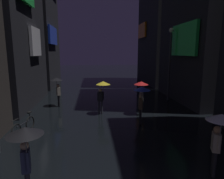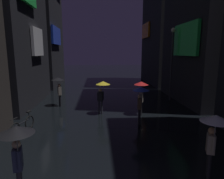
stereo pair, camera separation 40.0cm
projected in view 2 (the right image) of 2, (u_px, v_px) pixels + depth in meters
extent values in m
cube|color=white|center=(37.00, 42.00, 14.81)|extent=(0.20, 2.31, 2.02)
cube|color=black|center=(38.00, 12.00, 22.43)|extent=(4.00, 7.19, 16.66)
cube|color=#264CF9|center=(56.00, 36.00, 21.61)|extent=(0.20, 4.00, 1.85)
cube|color=#26E54C|center=(186.00, 39.00, 14.13)|extent=(0.20, 3.74, 2.27)
cube|color=orange|center=(146.00, 31.00, 25.80)|extent=(0.20, 3.44, 1.82)
cylinder|color=black|center=(141.00, 109.00, 12.43)|extent=(0.12, 0.12, 0.85)
cylinder|color=black|center=(141.00, 108.00, 12.60)|extent=(0.12, 0.12, 0.85)
cube|color=gray|center=(141.00, 97.00, 12.38)|extent=(0.33, 0.40, 0.60)
sphere|color=beige|center=(141.00, 91.00, 12.30)|extent=(0.22, 0.22, 0.22)
cylinder|color=gray|center=(141.00, 96.00, 12.55)|extent=(0.09, 0.09, 0.50)
cylinder|color=slate|center=(141.00, 91.00, 12.49)|extent=(0.02, 0.02, 0.77)
cone|color=red|center=(141.00, 83.00, 12.40)|extent=(0.90, 0.90, 0.20)
cylinder|color=black|center=(139.00, 116.00, 11.09)|extent=(0.12, 0.12, 0.85)
cylinder|color=black|center=(139.00, 117.00, 10.92)|extent=(0.12, 0.12, 0.85)
cube|color=brown|center=(140.00, 104.00, 10.87)|extent=(0.27, 0.37, 0.60)
sphere|color=tan|center=(140.00, 96.00, 10.79)|extent=(0.22, 0.22, 0.22)
cylinder|color=brown|center=(141.00, 104.00, 10.68)|extent=(0.09, 0.09, 0.50)
cylinder|color=slate|center=(141.00, 98.00, 10.62)|extent=(0.02, 0.02, 0.77)
cone|color=#263FB2|center=(141.00, 89.00, 10.53)|extent=(0.90, 0.90, 0.20)
cylinder|color=#2D2D38|center=(99.00, 107.00, 12.82)|extent=(0.12, 0.12, 0.85)
cylinder|color=#2D2D38|center=(102.00, 108.00, 12.78)|extent=(0.12, 0.12, 0.85)
cube|color=black|center=(100.00, 96.00, 12.67)|extent=(0.38, 0.30, 0.60)
sphere|color=tan|center=(100.00, 90.00, 12.59)|extent=(0.22, 0.22, 0.22)
cylinder|color=black|center=(103.00, 96.00, 12.67)|extent=(0.09, 0.09, 0.50)
cylinder|color=slate|center=(103.00, 90.00, 12.61)|extent=(0.02, 0.02, 0.77)
cone|color=yellow|center=(103.00, 83.00, 12.52)|extent=(0.90, 0.90, 0.20)
cylinder|color=black|center=(60.00, 101.00, 14.54)|extent=(0.12, 0.12, 0.85)
cylinder|color=black|center=(60.00, 100.00, 14.70)|extent=(0.12, 0.12, 0.85)
cube|color=gray|center=(59.00, 91.00, 14.48)|extent=(0.34, 0.40, 0.60)
sphere|color=tan|center=(59.00, 85.00, 14.41)|extent=(0.22, 0.22, 0.22)
cylinder|color=gray|center=(58.00, 90.00, 14.61)|extent=(0.09, 0.09, 0.50)
cylinder|color=slate|center=(58.00, 85.00, 14.55)|extent=(0.02, 0.02, 0.77)
cone|color=black|center=(58.00, 79.00, 14.46)|extent=(0.90, 0.90, 0.20)
cylinder|color=black|center=(208.00, 163.00, 6.36)|extent=(0.12, 0.12, 0.85)
cylinder|color=black|center=(209.00, 166.00, 6.19)|extent=(0.12, 0.12, 0.85)
cube|color=gray|center=(211.00, 143.00, 6.14)|extent=(0.33, 0.40, 0.60)
sphere|color=#9E7051|center=(212.00, 131.00, 6.06)|extent=(0.22, 0.22, 0.22)
cylinder|color=gray|center=(214.00, 145.00, 5.95)|extent=(0.09, 0.09, 0.50)
cylinder|color=slate|center=(215.00, 134.00, 5.89)|extent=(0.02, 0.02, 0.77)
cone|color=silver|center=(216.00, 118.00, 5.80)|extent=(0.90, 0.90, 0.20)
cube|color=#333859|center=(18.00, 159.00, 5.26)|extent=(0.30, 0.38, 0.60)
sphere|color=beige|center=(16.00, 144.00, 5.18)|extent=(0.22, 0.22, 0.22)
cylinder|color=#333859|center=(19.00, 160.00, 5.10)|extent=(0.09, 0.09, 0.50)
cylinder|color=slate|center=(18.00, 148.00, 5.03)|extent=(0.02, 0.02, 0.77)
cone|color=black|center=(16.00, 130.00, 4.94)|extent=(0.90, 0.90, 0.20)
torus|color=black|center=(15.00, 130.00, 9.23)|extent=(0.26, 0.71, 0.72)
torus|color=black|center=(29.00, 122.00, 10.29)|extent=(0.26, 0.71, 0.72)
cylinder|color=black|center=(22.00, 123.00, 9.72)|extent=(0.33, 0.97, 0.05)
cylinder|color=black|center=(29.00, 116.00, 10.22)|extent=(0.04, 0.04, 0.40)
cube|color=black|center=(29.00, 112.00, 10.18)|extent=(0.18, 0.26, 0.06)
cylinder|color=black|center=(14.00, 119.00, 9.13)|extent=(0.16, 0.44, 0.03)
cylinder|color=#2D2D33|center=(171.00, 67.00, 16.00)|extent=(0.14, 0.14, 5.43)
sphere|color=#F9EFCC|center=(173.00, 30.00, 15.46)|extent=(0.36, 0.36, 0.36)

